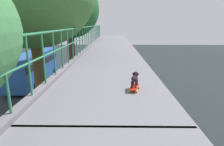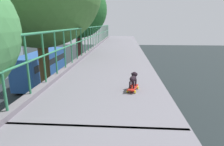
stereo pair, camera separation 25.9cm
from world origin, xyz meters
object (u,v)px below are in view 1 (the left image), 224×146
city_bus (34,66)px  car_white_fifth (40,110)px  small_dog (135,78)px  toy_skateboard (134,87)px

city_bus → car_white_fifth: bearing=-65.6°
car_white_fifth → small_dog: size_ratio=10.86×
toy_skateboard → car_white_fifth: bearing=124.5°
car_white_fifth → city_bus: (-4.07, 8.97, 1.30)m
small_dog → city_bus: bearing=119.7°
car_white_fifth → city_bus: bearing=114.4°
city_bus → toy_skateboard: toy_skateboard is taller
car_white_fifth → toy_skateboard: size_ratio=8.71×
city_bus → small_dog: size_ratio=26.34×
car_white_fifth → small_dog: (5.94, -8.60, 4.97)m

